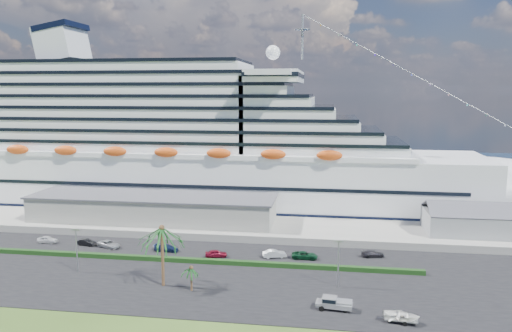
% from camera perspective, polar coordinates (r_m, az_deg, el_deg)
% --- Properties ---
extents(ground, '(420.00, 420.00, 0.00)m').
position_cam_1_polar(ground, '(84.41, -4.80, -14.91)').
color(ground, '#2D4717').
rests_on(ground, ground).
extents(asphalt_lot, '(140.00, 38.00, 0.12)m').
position_cam_1_polar(asphalt_lot, '(94.32, -3.23, -12.26)').
color(asphalt_lot, black).
rests_on(asphalt_lot, ground).
extents(wharf, '(240.00, 20.00, 1.80)m').
position_cam_1_polar(wharf, '(121.17, -0.42, -7.06)').
color(wharf, gray).
rests_on(wharf, ground).
extents(water, '(420.00, 160.00, 0.02)m').
position_cam_1_polar(water, '(208.76, 3.44, -0.66)').
color(water, black).
rests_on(water, ground).
extents(cruise_ship, '(191.00, 38.00, 54.00)m').
position_cam_1_polar(cruise_ship, '(145.78, -7.33, 1.87)').
color(cruise_ship, silver).
rests_on(cruise_ship, ground).
extents(terminal_building, '(61.00, 15.00, 6.30)m').
position_cam_1_polar(terminal_building, '(126.36, -11.73, -4.66)').
color(terminal_building, gray).
rests_on(terminal_building, wharf).
extents(port_shed, '(24.00, 12.31, 7.37)m').
position_cam_1_polar(port_shed, '(123.59, 24.28, -5.85)').
color(port_shed, gray).
rests_on(port_shed, wharf).
extents(hedge, '(88.00, 1.10, 0.90)m').
position_cam_1_polar(hedge, '(100.53, -7.18, -10.67)').
color(hedge, black).
rests_on(hedge, asphalt_lot).
extents(lamp_post_left, '(1.60, 0.35, 8.27)m').
position_cam_1_polar(lamp_post_left, '(99.33, -19.83, -8.47)').
color(lamp_post_left, gray).
rests_on(lamp_post_left, asphalt_lot).
extents(lamp_post_right, '(1.60, 0.35, 8.27)m').
position_cam_1_polar(lamp_post_right, '(87.93, 9.41, -10.28)').
color(lamp_post_right, gray).
rests_on(lamp_post_right, asphalt_lot).
extents(palm_tall, '(8.82, 8.82, 11.13)m').
position_cam_1_polar(palm_tall, '(87.59, -10.70, -7.75)').
color(palm_tall, '#47301E').
rests_on(palm_tall, ground).
extents(palm_short, '(3.53, 3.53, 4.56)m').
position_cam_1_polar(palm_short, '(86.36, -7.41, -11.78)').
color(palm_short, '#47301E').
rests_on(palm_short, ground).
extents(parked_car_0, '(4.49, 1.89, 1.52)m').
position_cam_1_polar(parked_car_0, '(121.11, -22.73, -7.77)').
color(parked_car_0, silver).
rests_on(parked_car_0, asphalt_lot).
extents(parked_car_1, '(4.41, 2.26, 1.39)m').
position_cam_1_polar(parked_car_1, '(116.22, -18.80, -8.27)').
color(parked_car_1, black).
rests_on(parked_car_1, asphalt_lot).
extents(parked_car_2, '(5.92, 4.49, 1.49)m').
position_cam_1_polar(parked_car_2, '(113.35, -16.47, -8.56)').
color(parked_car_2, '#93979B').
rests_on(parked_car_2, asphalt_lot).
extents(parked_car_3, '(5.19, 2.23, 1.49)m').
position_cam_1_polar(parked_car_3, '(108.04, -10.20, -9.19)').
color(parked_car_3, '#142147').
rests_on(parked_car_3, asphalt_lot).
extents(parked_car_4, '(4.71, 2.85, 1.50)m').
position_cam_1_polar(parked_car_4, '(103.16, -4.58, -9.94)').
color(parked_car_4, maroon).
rests_on(parked_car_4, asphalt_lot).
extents(parked_car_5, '(5.03, 3.00, 1.57)m').
position_cam_1_polar(parked_car_5, '(102.67, 2.12, -9.99)').
color(parked_car_5, silver).
rests_on(parked_car_5, asphalt_lot).
extents(parked_car_6, '(5.26, 2.49, 1.45)m').
position_cam_1_polar(parked_car_6, '(102.36, 5.59, -10.12)').
color(parked_car_6, '#0E3B20').
rests_on(parked_car_6, asphalt_lot).
extents(parked_car_7, '(4.88, 2.97, 1.32)m').
position_cam_1_polar(parked_car_7, '(105.70, 13.19, -9.74)').
color(parked_car_7, black).
rests_on(parked_car_7, asphalt_lot).
extents(pickup_truck, '(5.78, 2.62, 1.97)m').
position_cam_1_polar(pickup_truck, '(80.78, 8.85, -15.18)').
color(pickup_truck, black).
rests_on(pickup_truck, asphalt_lot).
extents(boat_trailer, '(6.06, 4.32, 1.69)m').
position_cam_1_polar(boat_trailer, '(78.62, 16.28, -16.10)').
color(boat_trailer, gray).
rests_on(boat_trailer, asphalt_lot).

